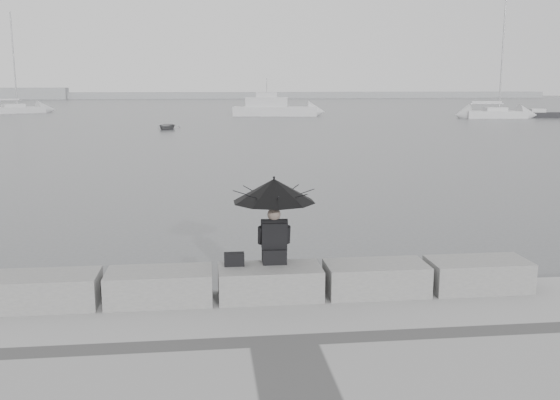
{
  "coord_description": "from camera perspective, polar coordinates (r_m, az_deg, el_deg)",
  "views": [
    {
      "loc": [
        -0.94,
        -9.73,
        3.81
      ],
      "look_at": [
        0.57,
        3.0,
        1.41
      ],
      "focal_mm": 40.0,
      "sensor_mm": 36.0,
      "label": 1
    }
  ],
  "objects": [
    {
      "name": "motor_cruiser",
      "position": [
        75.03,
        -0.45,
        8.38
      ],
      "size": [
        10.21,
        4.3,
        4.5
      ],
      "rotation": [
        0.0,
        0.0,
        -0.16
      ],
      "color": "#B8B8BA",
      "rests_on": "ground"
    },
    {
      "name": "stone_block_centre",
      "position": [
        9.82,
        -0.93,
        -7.55
      ],
      "size": [
        1.6,
        0.8,
        0.5
      ],
      "primitive_type": "cube",
      "color": "slate",
      "rests_on": "promenade"
    },
    {
      "name": "small_motorboat",
      "position": [
        77.36,
        23.0,
        7.19
      ],
      "size": [
        5.39,
        2.59,
        1.1
      ],
      "rotation": [
        0.0,
        0.0,
        -0.2
      ],
      "color": "black",
      "rests_on": "ground"
    },
    {
      "name": "seated_person",
      "position": [
        9.75,
        -0.54,
        0.1
      ],
      "size": [
        1.32,
        1.32,
        1.39
      ],
      "rotation": [
        0.0,
        0.0,
        -0.04
      ],
      "color": "black",
      "rests_on": "stone_block_centre"
    },
    {
      "name": "stone_block_far_right",
      "position": [
        10.69,
        17.63,
        -6.53
      ],
      "size": [
        1.6,
        0.8,
        0.5
      ],
      "primitive_type": "cube",
      "color": "slate",
      "rests_on": "promenade"
    },
    {
      "name": "stone_block_far_left",
      "position": [
        10.08,
        -20.73,
        -7.77
      ],
      "size": [
        1.6,
        0.8,
        0.5
      ],
      "primitive_type": "cube",
      "color": "slate",
      "rests_on": "promenade"
    },
    {
      "name": "sailboat_left",
      "position": [
        88.98,
        -23.17,
        7.65
      ],
      "size": [
        7.68,
        5.94,
        12.9
      ],
      "rotation": [
        0.0,
        0.0,
        0.54
      ],
      "color": "#B8B8BA",
      "rests_on": "ground"
    },
    {
      "name": "distant_landmass",
      "position": [
        164.43,
        -9.37,
        9.45
      ],
      "size": [
        180.0,
        8.0,
        2.8
      ],
      "color": "gray",
      "rests_on": "ground"
    },
    {
      "name": "stone_block_left",
      "position": [
        9.8,
        -10.96,
        -7.78
      ],
      "size": [
        1.6,
        0.8,
        0.5
      ],
      "primitive_type": "cube",
      "color": "slate",
      "rests_on": "promenade"
    },
    {
      "name": "sailboat_right",
      "position": [
        74.18,
        19.06,
        7.51
      ],
      "size": [
        6.81,
        3.05,
        12.9
      ],
      "rotation": [
        0.0,
        0.0,
        -0.1
      ],
      "color": "#B8B8BA",
      "rests_on": "ground"
    },
    {
      "name": "stone_block_right",
      "position": [
        10.12,
        8.76,
        -7.11
      ],
      "size": [
        1.6,
        0.8,
        0.5
      ],
      "primitive_type": "cube",
      "color": "slate",
      "rests_on": "promenade"
    },
    {
      "name": "bag",
      "position": [
        9.83,
        -4.21,
        -5.43
      ],
      "size": [
        0.31,
        0.18,
        0.2
      ],
      "primitive_type": "cube",
      "color": "black",
      "rests_on": "stone_block_centre"
    },
    {
      "name": "ground",
      "position": [
        10.49,
        -1.17,
        -10.68
      ],
      "size": [
        360.0,
        360.0,
        0.0
      ],
      "primitive_type": "plane",
      "color": "#45484A",
      "rests_on": "ground"
    },
    {
      "name": "dinghy",
      "position": [
        53.87,
        -10.32,
        6.64
      ],
      "size": [
        3.06,
        1.7,
        0.49
      ],
      "primitive_type": "imported",
      "rotation": [
        0.0,
        0.0,
        -0.17
      ],
      "color": "gray",
      "rests_on": "ground"
    }
  ]
}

